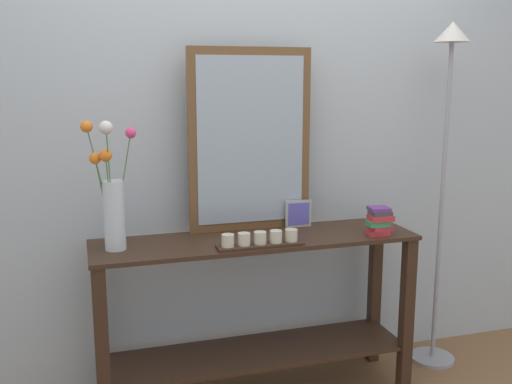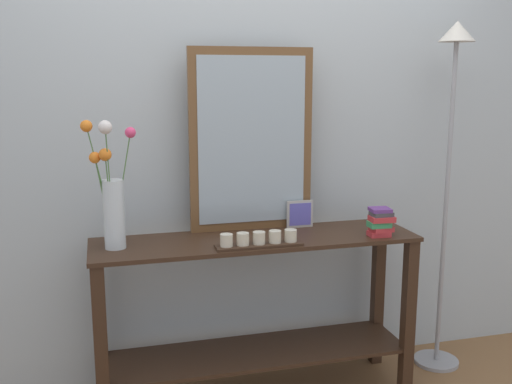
% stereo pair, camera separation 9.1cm
% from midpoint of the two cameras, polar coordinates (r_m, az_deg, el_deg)
% --- Properties ---
extents(wall_back, '(6.40, 0.08, 2.70)m').
position_cam_midpoint_polar(wall_back, '(2.97, -2.71, 7.32)').
color(wall_back, '#B2BCC1').
rests_on(wall_back, ground).
extents(console_table, '(1.53, 0.40, 0.81)m').
position_cam_midpoint_polar(console_table, '(2.85, -0.93, -10.44)').
color(console_table, '#382316').
rests_on(console_table, ground).
extents(mirror_leaning, '(0.61, 0.03, 0.88)m').
position_cam_midpoint_polar(mirror_leaning, '(2.84, -1.48, 5.05)').
color(mirror_leaning, brown).
rests_on(mirror_leaning, console_table).
extents(tall_vase_left, '(0.23, 0.15, 0.57)m').
position_cam_midpoint_polar(tall_vase_left, '(2.60, -14.81, -0.75)').
color(tall_vase_left, silver).
rests_on(tall_vase_left, console_table).
extents(candle_tray, '(0.39, 0.09, 0.07)m').
position_cam_midpoint_polar(candle_tray, '(2.61, -0.60, -4.73)').
color(candle_tray, '#382316').
rests_on(candle_tray, console_table).
extents(picture_frame_small, '(0.14, 0.01, 0.14)m').
position_cam_midpoint_polar(picture_frame_small, '(2.94, 3.27, -2.12)').
color(picture_frame_small, '#B7B2AD').
rests_on(picture_frame_small, console_table).
extents(book_stack, '(0.12, 0.11, 0.13)m').
position_cam_midpoint_polar(book_stack, '(2.83, 11.03, -2.79)').
color(book_stack, '#C63338').
rests_on(book_stack, console_table).
extents(floor_lamp, '(0.24, 0.24, 1.82)m').
position_cam_midpoint_polar(floor_lamp, '(3.17, 17.22, 4.87)').
color(floor_lamp, '#9E9EA3').
rests_on(floor_lamp, ground).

